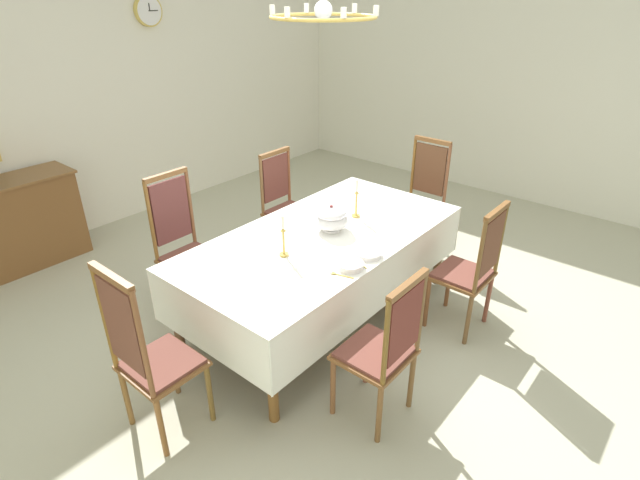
{
  "coord_description": "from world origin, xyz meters",
  "views": [
    {
      "loc": [
        -2.71,
        -2.25,
        2.56
      ],
      "look_at": [
        -0.14,
        -0.1,
        0.81
      ],
      "focal_mm": 27.77,
      "sensor_mm": 36.0,
      "label": 1
    }
  ],
  "objects_px": {
    "chair_north_a": "(184,244)",
    "chair_north_b": "(285,203)",
    "mounted_clock": "(148,11)",
    "candlestick_west": "(284,240)",
    "sideboard": "(3,228)",
    "dining_table": "(323,243)",
    "chair_south_a": "(384,347)",
    "bowl_near_right": "(368,253)",
    "chair_south_b": "(471,268)",
    "spoon_primary": "(336,274)",
    "chandelier": "(323,15)",
    "soup_tureen": "(331,218)",
    "chair_head_west": "(149,354)",
    "spoon_secondary": "(355,260)",
    "candlestick_east": "(356,202)",
    "chair_head_east": "(422,196)",
    "bowl_near_left": "(350,265)"
  },
  "relations": [
    {
      "from": "chair_north_a",
      "to": "chair_north_b",
      "type": "xyz_separation_m",
      "value": [
        1.24,
        -0.01,
        -0.04
      ]
    },
    {
      "from": "mounted_clock",
      "to": "candlestick_west",
      "type": "bearing_deg",
      "value": -110.32
    },
    {
      "from": "sideboard",
      "to": "mounted_clock",
      "type": "xyz_separation_m",
      "value": [
        2.1,
        0.24,
        1.83
      ]
    },
    {
      "from": "dining_table",
      "to": "mounted_clock",
      "type": "distance_m",
      "value": 3.56
    },
    {
      "from": "dining_table",
      "to": "chair_south_a",
      "type": "bearing_deg",
      "value": -121.76
    },
    {
      "from": "bowl_near_right",
      "to": "dining_table",
      "type": "bearing_deg",
      "value": 83.5
    },
    {
      "from": "chair_south_b",
      "to": "chair_north_a",
      "type": "bearing_deg",
      "value": 121.55
    },
    {
      "from": "candlestick_west",
      "to": "spoon_primary",
      "type": "height_order",
      "value": "candlestick_west"
    },
    {
      "from": "chair_south_b",
      "to": "mounted_clock",
      "type": "distance_m",
      "value": 4.46
    },
    {
      "from": "sideboard",
      "to": "chair_south_b",
      "type": "bearing_deg",
      "value": 117.43
    },
    {
      "from": "dining_table",
      "to": "chair_north_b",
      "type": "bearing_deg",
      "value": 58.46
    },
    {
      "from": "chair_south_b",
      "to": "spoon_primary",
      "type": "xyz_separation_m",
      "value": [
        -1.03,
        0.55,
        0.21
      ]
    },
    {
      "from": "candlestick_west",
      "to": "chandelier",
      "type": "xyz_separation_m",
      "value": [
        0.45,
        -0.0,
        1.47
      ]
    },
    {
      "from": "bowl_near_right",
      "to": "spoon_primary",
      "type": "relative_size",
      "value": 1.15
    },
    {
      "from": "spoon_primary",
      "to": "chandelier",
      "type": "xyz_separation_m",
      "value": [
        0.41,
        0.46,
        1.59
      ]
    },
    {
      "from": "soup_tureen",
      "to": "chair_north_b",
      "type": "bearing_deg",
      "value": 63.04
    },
    {
      "from": "chair_north_b",
      "to": "candlestick_west",
      "type": "height_order",
      "value": "candlestick_west"
    },
    {
      "from": "chair_north_b",
      "to": "chair_north_a",
      "type": "bearing_deg",
      "value": -0.31
    },
    {
      "from": "chair_south_b",
      "to": "chandelier",
      "type": "distance_m",
      "value": 2.15
    },
    {
      "from": "chair_head_west",
      "to": "chandelier",
      "type": "bearing_deg",
      "value": 90.0
    },
    {
      "from": "chair_south_b",
      "to": "soup_tureen",
      "type": "relative_size",
      "value": 4.01
    },
    {
      "from": "chair_south_a",
      "to": "bowl_near_right",
      "type": "bearing_deg",
      "value": 42.9
    },
    {
      "from": "chair_south_b",
      "to": "bowl_near_right",
      "type": "relative_size",
      "value": 5.57
    },
    {
      "from": "chair_north_a",
      "to": "chair_south_b",
      "type": "bearing_deg",
      "value": 121.55
    },
    {
      "from": "spoon_secondary",
      "to": "chair_south_b",
      "type": "bearing_deg",
      "value": -19.16
    },
    {
      "from": "bowl_near_right",
      "to": "sideboard",
      "type": "distance_m",
      "value": 3.61
    },
    {
      "from": "mounted_clock",
      "to": "chandelier",
      "type": "bearing_deg",
      "value": -102.77
    },
    {
      "from": "spoon_primary",
      "to": "soup_tureen",
      "type": "bearing_deg",
      "value": 26.61
    },
    {
      "from": "chair_head_west",
      "to": "spoon_secondary",
      "type": "bearing_deg",
      "value": 72.57
    },
    {
      "from": "dining_table",
      "to": "candlestick_west",
      "type": "height_order",
      "value": "candlestick_west"
    },
    {
      "from": "chair_north_a",
      "to": "chair_head_west",
      "type": "distance_m",
      "value": 1.42
    },
    {
      "from": "chair_head_west",
      "to": "soup_tureen",
      "type": "xyz_separation_m",
      "value": [
        1.72,
        0.0,
        0.28
      ]
    },
    {
      "from": "chair_head_west",
      "to": "candlestick_west",
      "type": "bearing_deg",
      "value": 90.0
    },
    {
      "from": "chair_north_a",
      "to": "sideboard",
      "type": "distance_m",
      "value": 2.01
    },
    {
      "from": "soup_tureen",
      "to": "chair_north_a",
      "type": "bearing_deg",
      "value": 125.72
    },
    {
      "from": "chandelier",
      "to": "chair_north_a",
      "type": "bearing_deg",
      "value": 121.58
    },
    {
      "from": "chair_north_a",
      "to": "chair_north_b",
      "type": "height_order",
      "value": "chair_north_a"
    },
    {
      "from": "chair_north_a",
      "to": "candlestick_east",
      "type": "height_order",
      "value": "chair_north_a"
    },
    {
      "from": "chair_south_b",
      "to": "chair_north_b",
      "type": "distance_m",
      "value": 2.01
    },
    {
      "from": "chair_north_a",
      "to": "candlestick_west",
      "type": "bearing_deg",
      "value": 99.84
    },
    {
      "from": "chair_head_east",
      "to": "spoon_primary",
      "type": "distance_m",
      "value": 2.08
    },
    {
      "from": "chair_south_a",
      "to": "soup_tureen",
      "type": "relative_size",
      "value": 3.93
    },
    {
      "from": "bowl_near_right",
      "to": "chandelier",
      "type": "bearing_deg",
      "value": 83.5
    },
    {
      "from": "bowl_near_right",
      "to": "chandelier",
      "type": "xyz_separation_m",
      "value": [
        0.05,
        0.48,
        1.57
      ]
    },
    {
      "from": "soup_tureen",
      "to": "mounted_clock",
      "type": "distance_m",
      "value": 3.46
    },
    {
      "from": "candlestick_east",
      "to": "chair_south_a",
      "type": "bearing_deg",
      "value": -136.77
    },
    {
      "from": "chair_south_a",
      "to": "sideboard",
      "type": "relative_size",
      "value": 0.76
    },
    {
      "from": "chair_north_a",
      "to": "bowl_near_left",
      "type": "xyz_separation_m",
      "value": [
        0.34,
        -1.49,
        0.2
      ]
    },
    {
      "from": "chandelier",
      "to": "chair_south_a",
      "type": "bearing_deg",
      "value": -121.76
    },
    {
      "from": "bowl_near_right",
      "to": "candlestick_west",
      "type": "bearing_deg",
      "value": 129.42
    }
  ]
}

